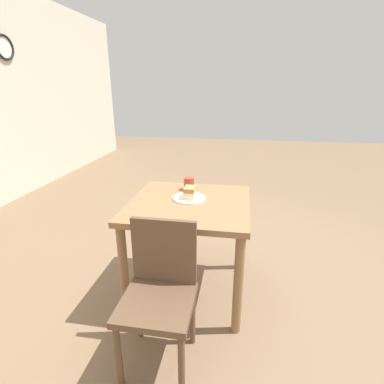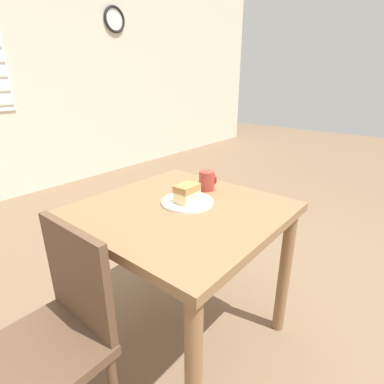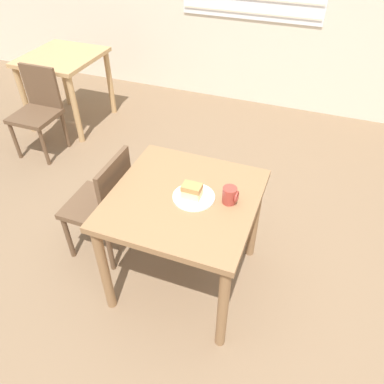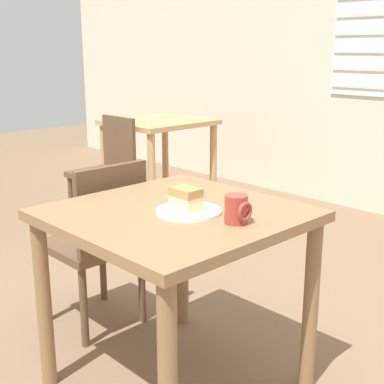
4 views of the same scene
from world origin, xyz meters
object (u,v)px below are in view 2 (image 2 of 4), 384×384
at_px(chair_near_window, 53,335).
at_px(cake_slice, 187,193).
at_px(coffee_mug, 207,180).
at_px(plate, 187,202).
at_px(dining_table_near, 181,231).

xyz_separation_m(chair_near_window, cake_slice, (0.66, -0.05, 0.35)).
relative_size(chair_near_window, coffee_mug, 8.30).
xyz_separation_m(chair_near_window, plate, (0.67, -0.05, 0.30)).
bearing_deg(dining_table_near, coffee_mug, 10.33).
bearing_deg(plate, chair_near_window, 175.89).
height_order(plate, cake_slice, cake_slice).
bearing_deg(coffee_mug, cake_slice, -168.60).
xyz_separation_m(dining_table_near, chair_near_window, (-0.61, 0.06, -0.17)).
distance_m(chair_near_window, cake_slice, 0.75).
distance_m(chair_near_window, coffee_mug, 0.94).
height_order(chair_near_window, plate, chair_near_window).
bearing_deg(cake_slice, dining_table_near, -174.50).
relative_size(dining_table_near, plate, 3.50).
distance_m(dining_table_near, coffee_mug, 0.31).
bearing_deg(plate, dining_table_near, -168.98).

